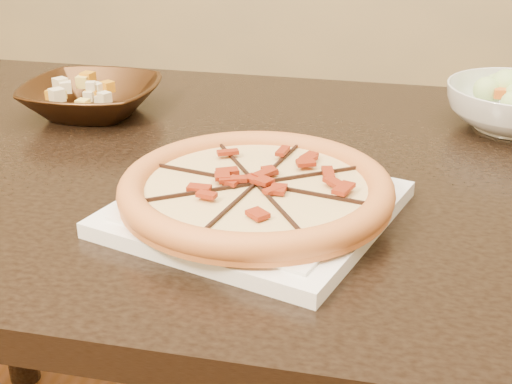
# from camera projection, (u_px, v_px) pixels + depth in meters

# --- Properties ---
(dining_table) EXTENTS (1.35, 0.89, 0.75)m
(dining_table) POSITION_uv_depth(u_px,v_px,m) (224.00, 228.00, 1.03)
(dining_table) COLOR black
(dining_table) RESTS_ON floor
(plate) EXTENTS (0.36, 0.36, 0.02)m
(plate) POSITION_uv_depth(u_px,v_px,m) (256.00, 207.00, 0.82)
(plate) COLOR white
(plate) RESTS_ON dining_table
(pizza) EXTENTS (0.31, 0.31, 0.03)m
(pizza) POSITION_uv_depth(u_px,v_px,m) (256.00, 189.00, 0.81)
(pizza) COLOR #D46A34
(pizza) RESTS_ON plate
(bronze_bowl) EXTENTS (0.21, 0.21, 0.05)m
(bronze_bowl) POSITION_uv_depth(u_px,v_px,m) (92.00, 98.00, 1.15)
(bronze_bowl) COLOR #402714
(bronze_bowl) RESTS_ON dining_table
(mixed_dish) EXTENTS (0.10, 0.10, 0.03)m
(mixed_dish) POSITION_uv_depth(u_px,v_px,m) (89.00, 74.00, 1.13)
(mixed_dish) COLOR beige
(mixed_dish) RESTS_ON bronze_bowl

